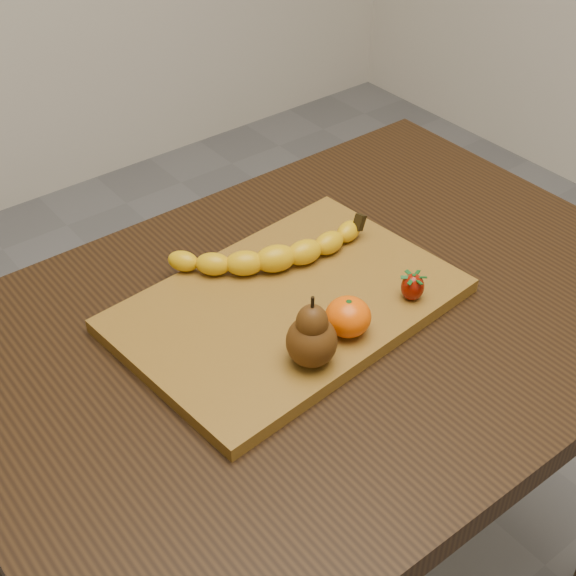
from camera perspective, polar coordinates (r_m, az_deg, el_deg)
table at (r=1.16m, az=2.40°, el=-5.51°), size 1.00×0.70×0.76m
cutting_board at (r=1.09m, az=0.00°, el=-1.23°), size 0.47×0.34×0.02m
banana at (r=1.13m, az=-0.89°, el=2.11°), size 0.26×0.15×0.04m
pear at (r=0.96m, az=1.71°, el=-3.03°), size 0.06×0.06×0.10m
mandarin at (r=1.02m, az=4.29°, el=-2.05°), size 0.08×0.08×0.05m
strawberry at (r=1.09m, az=8.86°, el=0.14°), size 0.04×0.04×0.04m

